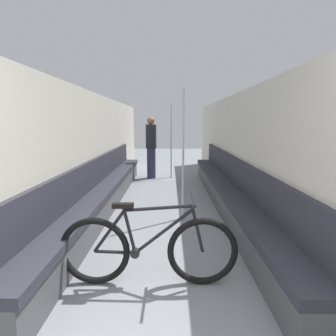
{
  "coord_description": "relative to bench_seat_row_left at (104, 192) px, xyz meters",
  "views": [
    {
      "loc": [
        0.07,
        -0.67,
        1.59
      ],
      "look_at": [
        0.05,
        2.98,
        0.95
      ],
      "focal_mm": 28.0,
      "sensor_mm": 36.0,
      "label": 1
    }
  ],
  "objects": [
    {
      "name": "grab_pole_near",
      "position": [
        1.42,
        -0.48,
        0.7
      ],
      "size": [
        0.08,
        0.08,
        2.1
      ],
      "color": "gray",
      "rests_on": "ground"
    },
    {
      "name": "passenger_standing",
      "position": [
        0.67,
        2.72,
        0.58
      ],
      "size": [
        0.3,
        0.3,
        1.73
      ],
      "rotation": [
        0.0,
        0.0,
        -0.5
      ],
      "color": "#332D4C",
      "rests_on": "ground"
    },
    {
      "name": "bicycle",
      "position": [
        1.0,
        -2.27,
        0.04
      ],
      "size": [
        1.74,
        0.46,
        0.89
      ],
      "rotation": [
        0.0,
        0.0,
        0.01
      ],
      "color": "black",
      "rests_on": "ground"
    },
    {
      "name": "wall_right",
      "position": [
        2.49,
        -0.08,
        0.74
      ],
      "size": [
        0.1,
        10.99,
        2.12
      ],
      "primitive_type": "cube",
      "color": "beige",
      "rests_on": "ground"
    },
    {
      "name": "grab_pole_far",
      "position": [
        1.24,
        2.82,
        0.7
      ],
      "size": [
        0.08,
        0.08,
        2.1
      ],
      "color": "gray",
      "rests_on": "ground"
    },
    {
      "name": "wall_left",
      "position": [
        -0.22,
        -0.08,
        0.74
      ],
      "size": [
        0.1,
        10.99,
        2.12
      ],
      "primitive_type": "cube",
      "color": "beige",
      "rests_on": "ground"
    },
    {
      "name": "bench_seat_row_left",
      "position": [
        0.0,
        0.0,
        0.0
      ],
      "size": [
        0.4,
        6.29,
        0.95
      ],
      "color": "#4C4C51",
      "rests_on": "ground"
    },
    {
      "name": "bench_seat_row_right",
      "position": [
        2.26,
        0.0,
        0.0
      ],
      "size": [
        0.4,
        6.29,
        0.95
      ],
      "color": "#4C4C51",
      "rests_on": "ground"
    }
  ]
}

